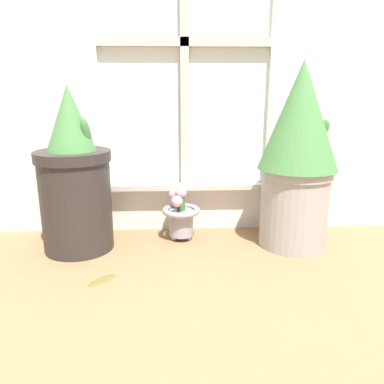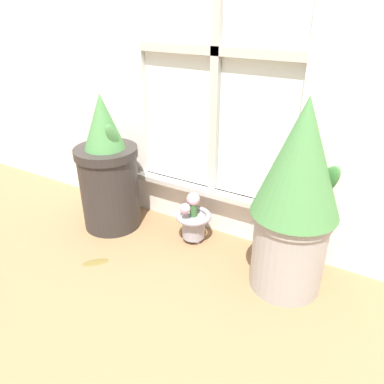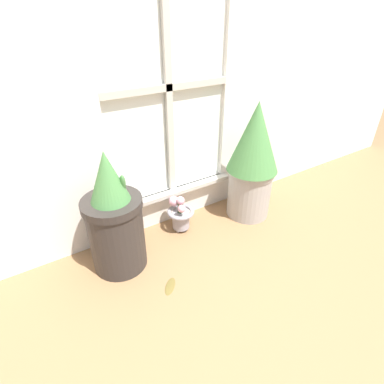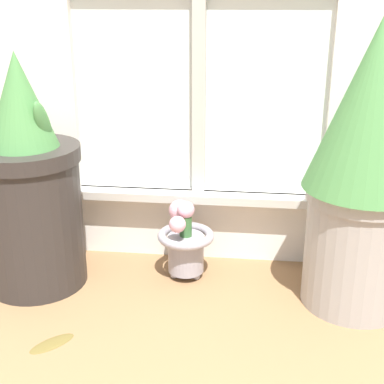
# 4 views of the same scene
# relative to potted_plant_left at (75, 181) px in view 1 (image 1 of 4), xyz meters

# --- Properties ---
(ground_plane) EXTENTS (10.00, 10.00, 0.00)m
(ground_plane) POSITION_rel_potted_plant_left_xyz_m (0.43, -0.29, -0.28)
(ground_plane) COLOR olive
(potted_plant_left) EXTENTS (0.28, 0.28, 0.63)m
(potted_plant_left) POSITION_rel_potted_plant_left_xyz_m (0.00, 0.00, 0.00)
(potted_plant_left) COLOR #2D2826
(potted_plant_left) RESTS_ON ground_plane
(potted_plant_right) EXTENTS (0.30, 0.30, 0.72)m
(potted_plant_right) POSITION_rel_potted_plant_left_xyz_m (0.86, -0.00, 0.11)
(potted_plant_right) COLOR #9E9993
(potted_plant_right) RESTS_ON ground_plane
(flower_vase) EXTENTS (0.16, 0.16, 0.23)m
(flower_vase) POSITION_rel_potted_plant_left_xyz_m (0.41, 0.08, -0.16)
(flower_vase) COLOR #99939E
(flower_vase) RESTS_ON ground_plane
(fallen_leaf) EXTENTS (0.11, 0.11, 0.01)m
(fallen_leaf) POSITION_rel_potted_plant_left_xyz_m (0.14, -0.28, -0.27)
(fallen_leaf) COLOR brown
(fallen_leaf) RESTS_ON ground_plane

